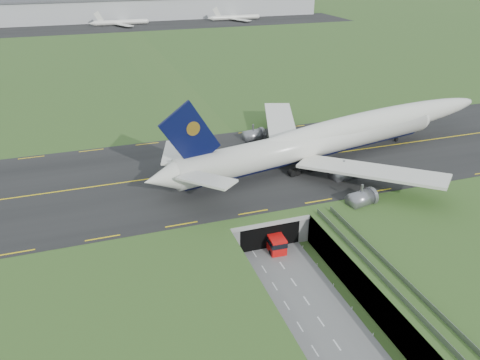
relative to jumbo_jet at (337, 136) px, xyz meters
name	(u,v)px	position (x,y,z in m)	size (l,w,h in m)	color
ground	(287,273)	(-26.11, -30.67, -11.57)	(900.00, 900.00, 0.00)	#305522
airfield_deck	(287,259)	(-26.11, -30.67, -8.57)	(800.00, 800.00, 6.00)	gray
trench_road	(305,299)	(-26.11, -38.17, -11.47)	(12.00, 75.00, 0.20)	slate
taxiway	(230,168)	(-26.11, 2.33, -5.48)	(800.00, 44.00, 0.18)	black
tunnel_portal	(254,212)	(-26.11, -13.96, -8.23)	(17.00, 22.30, 6.00)	gray
guideway	(412,306)	(-15.11, -49.78, -6.25)	(3.00, 53.00, 7.05)	#A8A8A3
jumbo_jet	(337,136)	(0.00, 0.00, 0.00)	(97.13, 61.22, 20.67)	silver
shuttle_tram	(273,239)	(-25.30, -22.19, -9.81)	(3.34, 8.00, 3.20)	red
cargo_terminal	(117,9)	(-26.18, 268.74, 2.39)	(320.00, 67.00, 15.60)	#B2B2B2
distant_hills	(172,12)	(38.27, 399.33, -15.57)	(700.00, 91.00, 60.00)	slate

